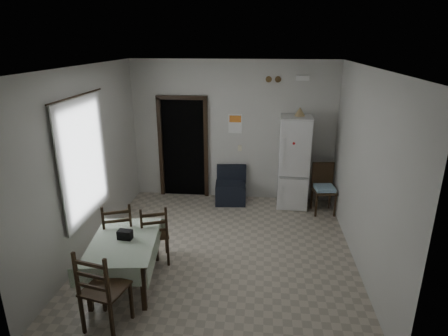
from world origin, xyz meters
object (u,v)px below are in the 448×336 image
dining_chair_far_left (119,232)px  fridge (294,162)px  navy_seat (231,185)px  dining_table (126,262)px  dining_chair_near_head (105,287)px  corner_chair (324,189)px  dining_chair_far_right (154,233)px

dining_chair_far_left → fridge: bearing=-158.4°
navy_seat → dining_table: bearing=-117.3°
navy_seat → dining_chair_near_head: size_ratio=0.69×
fridge → dining_chair_near_head: fridge is taller
fridge → corner_chair: bearing=-25.6°
dining_table → dining_chair_far_right: (0.25, 0.60, 0.14)m
fridge → dining_chair_far_left: size_ratio=1.81×
navy_seat → corner_chair: (1.86, -0.31, 0.12)m
fridge → dining_chair_far_right: bearing=-131.6°
fridge → navy_seat: fridge is taller
dining_chair_near_head → dining_chair_far_right: bearing=-84.4°
corner_chair → dining_chair_far_right: 3.46m
dining_chair_far_right → dining_table: bearing=48.5°
fridge → corner_chair: size_ratio=1.89×
dining_chair_far_left → dining_chair_far_right: 0.53m
corner_chair → dining_chair_far_right: corner_chair is taller
corner_chair → dining_table: 4.03m
dining_chair_far_left → dining_chair_near_head: (0.35, -1.35, 0.03)m
dining_table → dining_chair_far_left: 0.61m
dining_table → dining_chair_near_head: dining_chair_near_head is taller
dining_chair_far_right → dining_chair_near_head: dining_chair_near_head is taller
corner_chair → dining_chair_near_head: dining_chair_near_head is taller
dining_table → dining_chair_near_head: bearing=-92.9°
navy_seat → dining_chair_far_left: bearing=-126.6°
dining_table → dining_chair_far_left: (-0.28, 0.52, 0.17)m
fridge → corner_chair: 0.80m
navy_seat → corner_chair: bearing=-14.4°
dining_chair_far_right → dining_chair_far_left: bearing=-10.7°
fridge → dining_table: bearing=-128.2°
dining_chair_far_left → dining_chair_far_right: size_ratio=1.06×
dining_table → dining_chair_far_right: size_ratio=1.36×
corner_chair → fridge: bearing=145.3°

